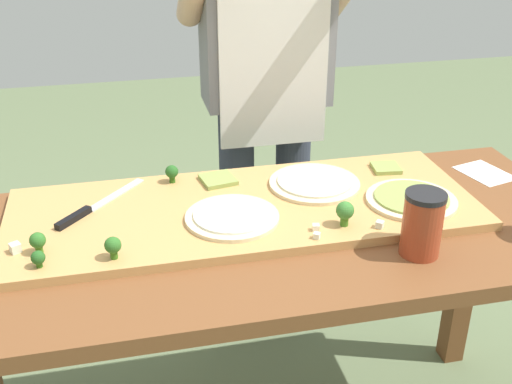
{
  "coord_description": "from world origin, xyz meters",
  "views": [
    {
      "loc": [
        -0.3,
        -1.29,
        1.57
      ],
      "look_at": [
        0.02,
        0.13,
        0.83
      ],
      "focal_mm": 44.17,
      "sensor_mm": 36.0,
      "label": 1
    }
  ],
  "objects": [
    {
      "name": "pizza_whole_pesto_green",
      "position": [
        0.4,
        0.01,
        0.82
      ],
      "size": [
        0.23,
        0.23,
        0.02
      ],
      "color": "beige",
      "rests_on": "cutting_board"
    },
    {
      "name": "broccoli_floret_back_left",
      "position": [
        -0.51,
        -0.03,
        0.85
      ],
      "size": [
        0.04,
        0.04,
        0.05
      ],
      "color": "#366618",
      "rests_on": "cutting_board"
    },
    {
      "name": "pizza_slice_near_right",
      "position": [
        0.42,
        0.21,
        0.82
      ],
      "size": [
        0.08,
        0.08,
        0.01
      ],
      "primitive_type": "cube",
      "rotation": [
        0.0,
        0.0,
        -0.12
      ],
      "color": "#899E4C",
      "rests_on": "cutting_board"
    },
    {
      "name": "cook_center",
      "position": [
        0.17,
        0.63,
        1.0
      ],
      "size": [
        0.54,
        0.39,
        1.67
      ],
      "color": "#333847",
      "rests_on": "ground"
    },
    {
      "name": "broccoli_floret_center_right",
      "position": [
        -0.5,
        -0.09,
        0.84
      ],
      "size": [
        0.03,
        0.03,
        0.04
      ],
      "color": "#2C5915",
      "rests_on": "cutting_board"
    },
    {
      "name": "cheese_crumble_d",
      "position": [
        0.27,
        -0.09,
        0.82
      ],
      "size": [
        0.02,
        0.02,
        0.02
      ],
      "primitive_type": "cube",
      "rotation": [
        0.0,
        0.0,
        0.83
      ],
      "color": "silver",
      "rests_on": "cutting_board"
    },
    {
      "name": "chefs_knife",
      "position": [
        -0.4,
        0.14,
        0.82
      ],
      "size": [
        0.22,
        0.25,
        0.02
      ],
      "color": "#B7BABF",
      "rests_on": "cutting_board"
    },
    {
      "name": "cheese_crumble_c",
      "position": [
        0.12,
        -0.07,
        0.82
      ],
      "size": [
        0.02,
        0.02,
        0.02
      ],
      "primitive_type": "cube",
      "rotation": [
        0.0,
        0.0,
        1.33
      ],
      "color": "white",
      "rests_on": "cutting_board"
    },
    {
      "name": "pizza_whole_cheese_artichoke",
      "position": [
        0.19,
        0.16,
        0.82
      ],
      "size": [
        0.25,
        0.25,
        0.02
      ],
      "color": "beige",
      "rests_on": "cutting_board"
    },
    {
      "name": "pizza_whole_white_garlic",
      "position": [
        -0.06,
        0.03,
        0.82
      ],
      "size": [
        0.23,
        0.23,
        0.02
      ],
      "color": "beige",
      "rests_on": "cutting_board"
    },
    {
      "name": "cheese_crumble_a",
      "position": [
        -0.56,
        -0.02,
        0.83
      ],
      "size": [
        0.03,
        0.03,
        0.02
      ],
      "primitive_type": "cube",
      "rotation": [
        0.0,
        0.0,
        0.47
      ],
      "color": "silver",
      "rests_on": "cutting_board"
    },
    {
      "name": "broccoli_floret_back_right",
      "position": [
        -0.18,
        0.26,
        0.85
      ],
      "size": [
        0.04,
        0.04,
        0.05
      ],
      "color": "#2C5915",
      "rests_on": "cutting_board"
    },
    {
      "name": "sauce_jar",
      "position": [
        0.33,
        -0.18,
        0.87
      ],
      "size": [
        0.09,
        0.09,
        0.15
      ],
      "color": "#99381E",
      "rests_on": "prep_table"
    },
    {
      "name": "prep_table",
      "position": [
        0.0,
        0.0,
        0.68
      ],
      "size": [
        1.67,
        0.69,
        0.79
      ],
      "color": "brown",
      "rests_on": "ground"
    },
    {
      "name": "broccoli_floret_front_mid",
      "position": [
        0.19,
        -0.06,
        0.85
      ],
      "size": [
        0.04,
        0.04,
        0.06
      ],
      "color": "#3F7220",
      "rests_on": "cutting_board"
    },
    {
      "name": "broccoli_floret_back_mid",
      "position": [
        -0.35,
        -0.09,
        0.85
      ],
      "size": [
        0.04,
        0.04,
        0.05
      ],
      "color": "#366618",
      "rests_on": "cutting_board"
    },
    {
      "name": "pizza_slice_center",
      "position": [
        -0.06,
        0.24,
        0.82
      ],
      "size": [
        0.1,
        0.1,
        0.01
      ],
      "primitive_type": "cube",
      "rotation": [
        0.0,
        0.0,
        0.18
      ],
      "color": "#899E4C",
      "rests_on": "cutting_board"
    },
    {
      "name": "cutting_board",
      "position": [
        -0.02,
        0.09,
        0.8
      ],
      "size": [
        1.18,
        0.45,
        0.02
      ],
      "primitive_type": "cube",
      "color": "tan",
      "rests_on": "prep_table"
    },
    {
      "name": "cheese_crumble_b",
      "position": [
        0.11,
        -0.11,
        0.82
      ],
      "size": [
        0.02,
        0.02,
        0.01
      ],
      "primitive_type": "cube",
      "rotation": [
        0.0,
        0.0,
        0.98
      ],
      "color": "silver",
      "rests_on": "cutting_board"
    },
    {
      "name": "recipe_note",
      "position": [
        0.71,
        0.17,
        0.79
      ],
      "size": [
        0.15,
        0.17,
        0.0
      ],
      "primitive_type": "cube",
      "rotation": [
        0.0,
        0.0,
        0.25
      ],
      "color": "white",
      "rests_on": "prep_table"
    }
  ]
}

